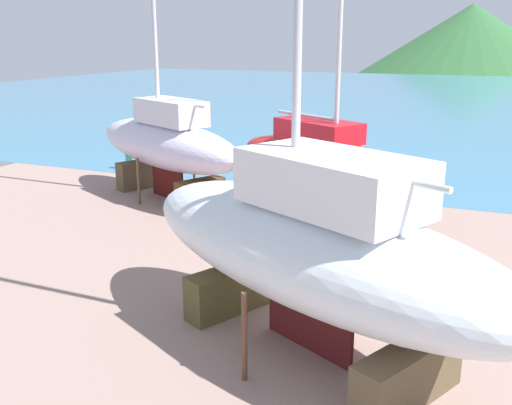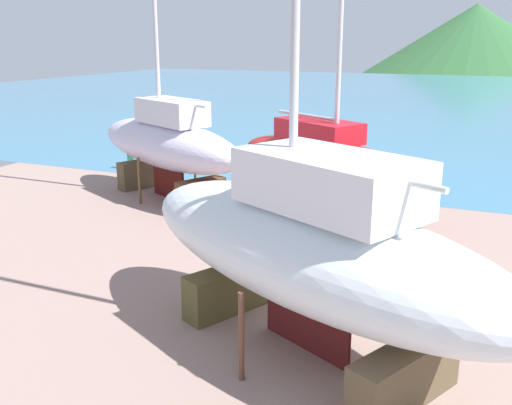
# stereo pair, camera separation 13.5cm
# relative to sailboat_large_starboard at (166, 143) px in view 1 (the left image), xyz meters

# --- Properties ---
(ground_plane) EXTENTS (41.95, 41.95, 0.00)m
(ground_plane) POSITION_rel_sailboat_large_starboard_xyz_m (9.23, -7.33, -2.44)
(ground_plane) COLOR gray
(sea_water) EXTENTS (137.92, 92.03, 0.01)m
(sea_water) POSITION_rel_sailboat_large_starboard_xyz_m (9.23, 49.17, -2.44)
(sea_water) COLOR teal
(sea_water) RESTS_ON ground
(headland_hill) EXTENTS (99.10, 99.10, 31.04)m
(headland_hill) POSITION_rel_sailboat_large_starboard_xyz_m (4.68, 147.99, -2.44)
(headland_hill) COLOR #306233
(headland_hill) RESTS_ON ground
(sailboat_large_starboard) EXTENTS (9.82, 6.65, 15.39)m
(sailboat_large_starboard) POSITION_rel_sailboat_large_starboard_xyz_m (0.00, 0.00, 0.00)
(sailboat_large_starboard) COLOR brown
(sailboat_large_starboard) RESTS_ON ground
(sailboat_small_center) EXTENTS (10.84, 7.68, 16.24)m
(sailboat_small_center) POSITION_rel_sailboat_large_starboard_xyz_m (9.45, -9.75, 0.03)
(sailboat_small_center) COLOR brown
(sailboat_small_center) RESTS_ON ground
(sailboat_far_slipway) EXTENTS (9.56, 7.15, 13.90)m
(sailboat_far_slipway) POSITION_rel_sailboat_large_starboard_xyz_m (6.97, -0.02, -0.21)
(sailboat_far_slipway) COLOR #43301D
(sailboat_far_slipway) RESTS_ON ground
(worker) EXTENTS (0.49, 0.37, 1.66)m
(worker) POSITION_rel_sailboat_large_starboard_xyz_m (-4.90, 4.22, -1.58)
(worker) COLOR #2F7454
(worker) RESTS_ON ground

